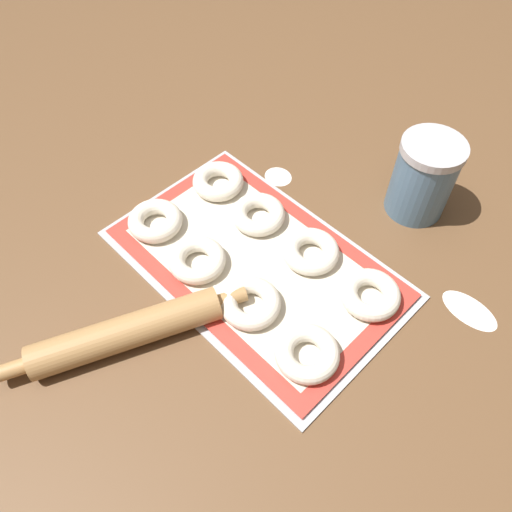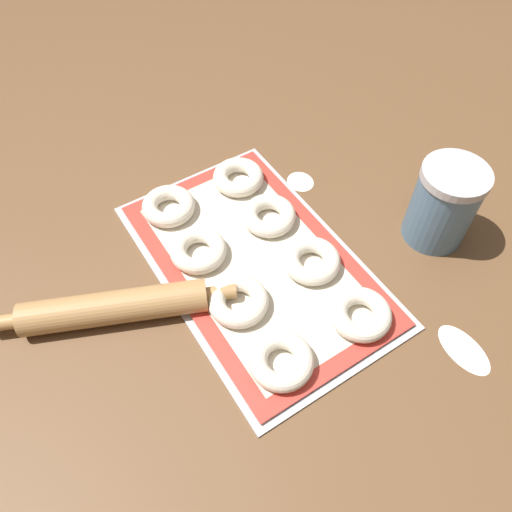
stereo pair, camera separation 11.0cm
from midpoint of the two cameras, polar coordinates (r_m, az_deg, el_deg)
name	(u,v)px [view 2 (the right image)]	position (r m, az deg, el deg)	size (l,w,h in m)	color
ground_plane	(250,268)	(0.90, 2.77, -1.65)	(2.80, 2.80, 0.00)	brown
baking_tray	(256,263)	(0.90, 3.47, -1.13)	(0.53, 0.33, 0.01)	#B2B5BA
baking_mat	(256,262)	(0.90, 3.48, -0.93)	(0.50, 0.31, 0.00)	red
bagel_front_far_left	(169,206)	(0.97, -6.79, 5.44)	(0.10, 0.10, 0.03)	silver
bagel_front_mid_left	(198,250)	(0.89, -3.15, 0.37)	(0.10, 0.10, 0.03)	silver
bagel_front_mid_right	(238,301)	(0.83, 1.75, -5.51)	(0.10, 0.10, 0.03)	silver
bagel_front_far_right	(281,361)	(0.79, 6.99, -12.17)	(0.10, 0.10, 0.03)	silver
bagel_back_far_left	(238,177)	(1.02, 1.08, 8.77)	(0.10, 0.10, 0.03)	silver
bagel_back_mid_left	(269,216)	(0.95, 4.81, 4.37)	(0.10, 0.10, 0.03)	silver
bagel_back_mid_right	(312,261)	(0.89, 9.89, -0.83)	(0.10, 0.10, 0.03)	silver
bagel_back_far_right	(361,314)	(0.85, 15.54, -6.77)	(0.10, 0.10, 0.03)	silver
flour_canister	(443,204)	(0.97, 23.74, 5.17)	(0.12, 0.12, 0.16)	slate
rolling_pin	(115,307)	(0.84, -12.30, -6.09)	(0.18, 0.38, 0.06)	#AD7F4C
flour_patch_near	(300,181)	(1.05, 8.12, 8.25)	(0.06, 0.05, 0.00)	white
flour_patch_far	(464,349)	(0.91, 26.01, -9.90)	(0.10, 0.05, 0.00)	white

